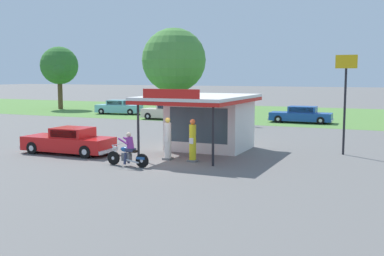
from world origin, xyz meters
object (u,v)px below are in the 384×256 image
motorcycle_with_rider (128,152)px  parked_car_back_row_centre (168,112)px  gas_pump_offside (193,142)px  gas_pump_nearside (168,140)px  featured_classic_sedan (69,142)px  parked_car_back_row_left (301,115)px  bystander_admiring_sedan (252,117)px  bystander_chatting_near_pumps (187,116)px  parked_car_back_row_right (119,108)px  roadside_pole_sign (345,88)px

motorcycle_with_rider → parked_car_back_row_centre: 22.84m
gas_pump_offside → gas_pump_nearside: bearing=180.0°
featured_classic_sedan → parked_car_back_row_left: parked_car_back_row_left is taller
gas_pump_offside → parked_car_back_row_centre: 21.80m
motorcycle_with_rider → gas_pump_nearside: bearing=68.2°
gas_pump_nearside → bystander_admiring_sedan: 16.10m
featured_classic_sedan → parked_car_back_row_left: 23.01m
parked_car_back_row_left → bystander_chatting_near_pumps: bystander_chatting_near_pumps is taller
gas_pump_offside → motorcycle_with_rider: size_ratio=0.93×
parked_car_back_row_left → parked_car_back_row_right: size_ratio=1.06×
motorcycle_with_rider → roadside_pole_sign: roadside_pole_sign is taller
motorcycle_with_rider → parked_car_back_row_right: motorcycle_with_rider is taller
gas_pump_nearside → gas_pump_offside: (1.35, -0.00, -0.01)m
gas_pump_nearside → parked_car_back_row_right: bearing=127.7°
gas_pump_offside → motorcycle_with_rider: gas_pump_offside is taller
gas_pump_offside → roadside_pole_sign: size_ratio=0.40×
bystander_admiring_sedan → motorcycle_with_rider: bearing=-91.4°
gas_pump_offside → motorcycle_with_rider: bearing=-134.9°
parked_car_back_row_left → parked_car_back_row_centre: size_ratio=1.09×
gas_pump_nearside → bystander_admiring_sedan: size_ratio=1.40×
gas_pump_offside → roadside_pole_sign: 8.65m
parked_car_back_row_centre → bystander_chatting_near_pumps: size_ratio=3.09×
motorcycle_with_rider → parked_car_back_row_right: (-16.33, 24.51, 0.04)m
gas_pump_nearside → roadside_pole_sign: (7.82, 5.12, 2.57)m
featured_classic_sedan → bystander_admiring_sedan: 17.45m
roadside_pole_sign → motorcycle_with_rider: bearing=-139.8°
gas_pump_offside → parked_car_back_row_centre: size_ratio=0.40×
parked_car_back_row_right → bystander_chatting_near_pumps: bearing=-34.7°
motorcycle_with_rider → bystander_admiring_sedan: bearing=88.6°
bystander_admiring_sedan → featured_classic_sedan: bearing=-107.3°
gas_pump_nearside → parked_car_back_row_left: bearing=83.1°
motorcycle_with_rider → bystander_chatting_near_pumps: 16.91m
gas_pump_offside → bystander_admiring_sedan: (-1.81, 16.10, -0.17)m
gas_pump_offside → parked_car_back_row_left: 20.98m
gas_pump_offside → parked_car_back_row_left: bearing=86.7°
parked_car_back_row_right → bystander_admiring_sedan: (16.77, -6.16, 0.09)m
gas_pump_nearside → parked_car_back_row_right: gas_pump_nearside is taller
bystander_admiring_sedan → roadside_pole_sign: bearing=-53.0°
gas_pump_offside → parked_car_back_row_centre: (-10.92, 18.87, -0.27)m
featured_classic_sedan → gas_pump_offside: bearing=4.6°
gas_pump_nearside → bystander_chatting_near_pumps: size_ratio=1.27×
motorcycle_with_rider → roadside_pole_sign: (8.73, 7.39, 2.89)m
parked_car_back_row_centre → roadside_pole_sign: (17.39, -13.74, 2.85)m
motorcycle_with_rider → roadside_pole_sign: bearing=40.2°
bystander_chatting_near_pumps → parked_car_back_row_right: bearing=145.3°
gas_pump_nearside → motorcycle_with_rider: bearing=-111.8°
gas_pump_nearside → gas_pump_offside: bearing=-0.0°
featured_classic_sedan → parked_car_back_row_centre: bearing=101.4°
parked_car_back_row_left → roadside_pole_sign: (5.28, -15.82, 2.87)m
gas_pump_offside → motorcycle_with_rider: 3.21m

